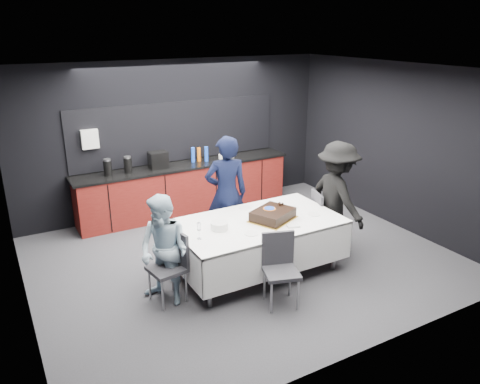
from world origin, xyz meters
name	(u,v)px	position (x,y,z in m)	size (l,w,h in m)	color
ground	(243,259)	(0.00, 0.00, 0.00)	(6.00, 6.00, 0.00)	#3D3D41
room_shell	(244,139)	(0.00, 0.00, 1.86)	(6.04, 5.04, 2.82)	white
kitchenette	(184,184)	(-0.02, 2.22, 0.54)	(4.10, 0.64, 2.05)	#5A110E
party_table	(257,230)	(0.00, -0.40, 0.64)	(2.32, 1.32, 0.78)	#99999E
cake_assembly	(273,215)	(0.21, -0.47, 0.85)	(0.75, 0.70, 0.18)	gold
plate_stack	(219,226)	(-0.59, -0.39, 0.83)	(0.24, 0.24, 0.10)	white
loose_plate_near	(251,233)	(-0.29, -0.73, 0.78)	(0.19, 0.19, 0.01)	white
loose_plate_right_a	(292,207)	(0.70, -0.23, 0.78)	(0.20, 0.20, 0.01)	white
loose_plate_right_b	(314,214)	(0.83, -0.60, 0.78)	(0.18, 0.18, 0.01)	white
loose_plate_far	(245,208)	(0.09, 0.10, 0.78)	(0.19, 0.19, 0.01)	white
fork_pile	(293,226)	(0.31, -0.82, 0.79)	(0.17, 0.10, 0.03)	white
champagne_flute	(199,227)	(-0.95, -0.54, 0.94)	(0.06, 0.06, 0.22)	white
chair_left	(172,261)	(-1.33, -0.50, 0.53)	(0.48, 0.48, 0.92)	#323237
chair_right	(323,216)	(1.30, -0.24, 0.53)	(0.52, 0.52, 0.92)	#323237
chair_near	(280,264)	(-0.17, -1.22, 0.53)	(0.53, 0.53, 0.92)	#323237
person_center	(226,194)	(-0.04, 0.46, 0.91)	(0.67, 0.44, 1.83)	black
person_left	(164,251)	(-1.43, -0.52, 0.72)	(0.70, 0.54, 1.44)	silver
person_right	(337,197)	(1.42, -0.40, 0.87)	(1.12, 0.65, 1.74)	black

